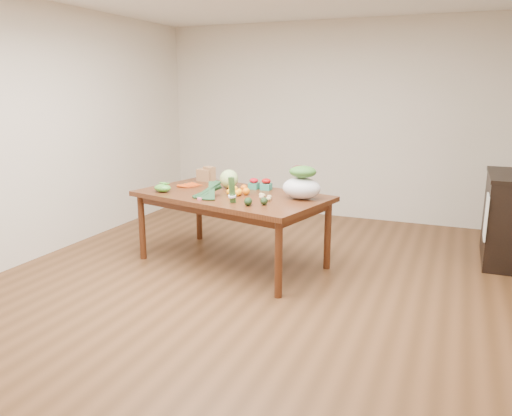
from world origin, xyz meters
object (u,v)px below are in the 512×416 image
at_px(mandarin_cluster, 235,190).
at_px(cabbage, 229,179).
at_px(dining_table, 232,229).
at_px(paper_bag, 206,174).
at_px(kale_bunch, 206,190).
at_px(salad_bag, 302,184).
at_px(cabinet, 511,218).
at_px(asparagus_bundle, 232,190).

bearing_deg(mandarin_cluster, cabbage, 123.34).
xyz_separation_m(dining_table, paper_bag, (-0.58, 0.54, 0.46)).
distance_m(paper_bag, kale_bunch, 0.93).
relative_size(dining_table, paper_bag, 8.00).
distance_m(paper_bag, mandarin_cluster, 0.88).
distance_m(cabbage, salad_bag, 0.91).
distance_m(cabinet, paper_bag, 3.35).
relative_size(asparagus_bundle, salad_bag, 0.66).
height_order(mandarin_cluster, asparagus_bundle, asparagus_bundle).
bearing_deg(dining_table, asparagus_bundle, -50.73).
bearing_deg(cabbage, paper_bag, 147.88).
relative_size(cabinet, kale_bunch, 2.55).
height_order(cabinet, salad_bag, salad_bag).
distance_m(kale_bunch, salad_bag, 0.93).
height_order(mandarin_cluster, salad_bag, salad_bag).
height_order(cabinet, cabbage, cabbage).
bearing_deg(salad_bag, cabinet, 30.33).
bearing_deg(kale_bunch, mandarin_cluster, 61.65).
relative_size(cabinet, mandarin_cluster, 5.67).
xyz_separation_m(dining_table, mandarin_cluster, (0.06, -0.06, 0.43)).
xyz_separation_m(dining_table, salad_bag, (0.73, 0.05, 0.52)).
xyz_separation_m(cabinet, mandarin_cluster, (-2.62, -1.25, 0.33)).
bearing_deg(kale_bunch, asparagus_bundle, -2.45).
bearing_deg(salad_bag, asparagus_bundle, -142.63).
height_order(cabinet, kale_bunch, cabinet).
height_order(dining_table, cabinet, cabinet).
bearing_deg(dining_table, mandarin_cluster, -31.49).
relative_size(dining_table, cabinet, 1.87).
relative_size(cabbage, asparagus_bundle, 0.80).
height_order(dining_table, paper_bag, paper_bag).
bearing_deg(dining_table, salad_bag, 17.14).
relative_size(cabbage, salad_bag, 0.52).
xyz_separation_m(dining_table, kale_bunch, (-0.14, -0.28, 0.45)).
distance_m(paper_bag, asparagus_bundle, 1.19).
relative_size(cabbage, mandarin_cluster, 1.10).
bearing_deg(salad_bag, cabbage, 165.77).
relative_size(mandarin_cluster, kale_bunch, 0.45).
relative_size(dining_table, cabbage, 9.60).
xyz_separation_m(cabbage, mandarin_cluster, (0.22, -0.33, -0.05)).
bearing_deg(cabinet, kale_bunch, -152.50).
relative_size(cabinet, salad_bag, 2.69).
distance_m(dining_table, salad_bag, 0.90).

